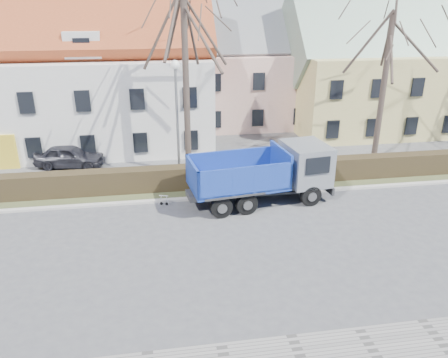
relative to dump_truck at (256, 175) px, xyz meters
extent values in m
plane|color=#48484A|center=(-1.06, -3.78, -1.51)|extent=(120.00, 120.00, 0.00)
cube|color=#AEAAA1|center=(-1.06, 0.82, -1.45)|extent=(80.00, 0.30, 0.12)
cube|color=#404828|center=(-1.06, 2.42, -1.46)|extent=(80.00, 3.00, 0.10)
cube|color=black|center=(-1.06, 2.22, -0.86)|extent=(60.00, 0.90, 1.30)
imported|color=#28272E|center=(-10.35, 6.92, -0.79)|extent=(4.48, 2.45, 1.45)
camera|label=1|loc=(-4.82, -20.09, 8.28)|focal=35.00mm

